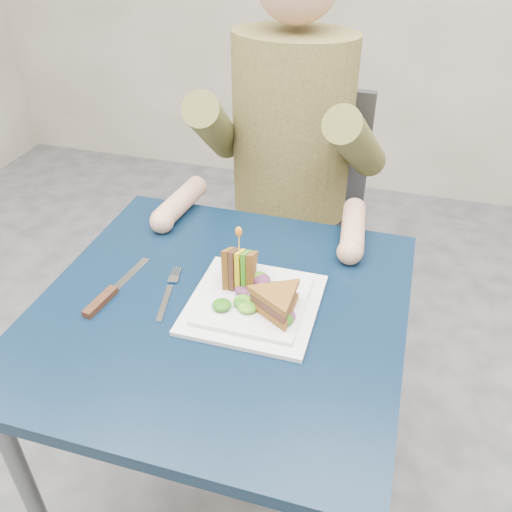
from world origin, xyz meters
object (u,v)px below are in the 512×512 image
(diner, at_px, (291,116))
(knife, at_px, (106,296))
(sandwich_upright, at_px, (240,269))
(sandwich_flat, at_px, (277,302))
(fork, at_px, (168,294))
(chair, at_px, (295,213))
(plate, at_px, (254,303))
(table, at_px, (221,334))

(diner, bearing_deg, knife, -109.82)
(sandwich_upright, distance_m, knife, 0.28)
(sandwich_flat, distance_m, fork, 0.24)
(chair, distance_m, plate, 0.73)
(diner, xyz_separation_m, plate, (0.07, -0.59, -0.18))
(chair, distance_m, diner, 0.39)
(table, relative_size, chair, 0.81)
(sandwich_upright, relative_size, fork, 0.82)
(sandwich_upright, bearing_deg, plate, -45.40)
(plate, bearing_deg, diner, 96.58)
(diner, xyz_separation_m, sandwich_flat, (0.12, -0.61, -0.14))
(sandwich_flat, distance_m, knife, 0.36)
(table, relative_size, sandwich_flat, 4.36)
(chair, distance_m, fork, 0.75)
(fork, relative_size, knife, 0.81)
(fork, xyz_separation_m, knife, (-0.12, -0.05, 0.00))
(sandwich_flat, xyz_separation_m, knife, (-0.36, -0.04, -0.04))
(knife, bearing_deg, sandwich_upright, 22.89)
(diner, relative_size, sandwich_flat, 4.33)
(plate, bearing_deg, sandwich_flat, -24.44)
(plate, distance_m, fork, 0.18)
(diner, bearing_deg, sandwich_flat, -78.66)
(fork, distance_m, knife, 0.13)
(sandwich_upright, bearing_deg, fork, -155.65)
(table, xyz_separation_m, plate, (0.07, 0.02, 0.09))
(chair, height_order, sandwich_upright, chair)
(sandwich_upright, height_order, fork, sandwich_upright)
(diner, bearing_deg, chair, 90.00)
(table, height_order, sandwich_upright, sandwich_upright)
(knife, bearing_deg, fork, 21.14)
(sandwich_flat, bearing_deg, plate, 155.56)
(chair, xyz_separation_m, sandwich_upright, (0.02, -0.65, 0.24))
(table, bearing_deg, sandwich_flat, -2.96)
(chair, distance_m, knife, 0.82)
(chair, bearing_deg, fork, -99.20)
(plate, xyz_separation_m, knife, (-0.30, -0.06, -0.00))
(diner, bearing_deg, plate, -83.42)
(chair, xyz_separation_m, fork, (-0.12, -0.72, 0.19))
(table, height_order, chair, chair)
(diner, height_order, knife, diner)
(fork, bearing_deg, diner, 79.14)
(chair, distance_m, sandwich_upright, 0.70)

